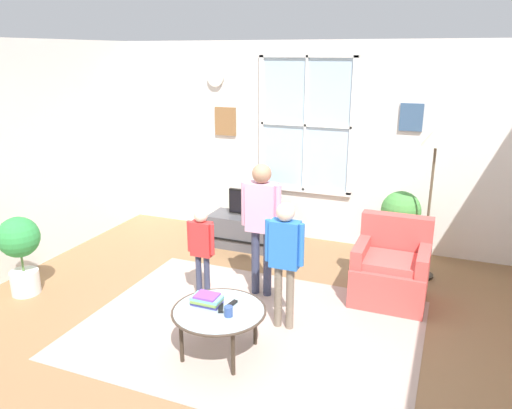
{
  "coord_description": "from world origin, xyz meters",
  "views": [
    {
      "loc": [
        1.82,
        -3.81,
        2.57
      ],
      "look_at": [
        0.09,
        0.49,
        1.13
      ],
      "focal_mm": 34.8,
      "sensor_mm": 36.0,
      "label": 1
    }
  ],
  "objects": [
    {
      "name": "potted_plant_corner",
      "position": [
        -2.4,
        -0.15,
        0.54
      ],
      "size": [
        0.44,
        0.44,
        0.88
      ],
      "color": "silver",
      "rests_on": "ground_plane"
    },
    {
      "name": "person_blue_shirt",
      "position": [
        0.47,
        0.25,
        0.79
      ],
      "size": [
        0.38,
        0.17,
        1.26
      ],
      "color": "#726656",
      "rests_on": "ground_plane"
    },
    {
      "name": "television",
      "position": [
        -0.66,
        2.03,
        0.63
      ],
      "size": [
        0.52,
        0.08,
        0.37
      ],
      "color": "#4C4C4C",
      "rests_on": "tv_stand"
    },
    {
      "name": "coffee_table",
      "position": [
        0.09,
        -0.38,
        0.4
      ],
      "size": [
        0.83,
        0.83,
        0.43
      ],
      "color": "#99B2B7",
      "rests_on": "ground_plane"
    },
    {
      "name": "ground_plane",
      "position": [
        0.0,
        0.0,
        -0.01
      ],
      "size": [
        6.3,
        5.94,
        0.02
      ],
      "primitive_type": "cube",
      "color": "olive"
    },
    {
      "name": "back_wall",
      "position": [
        -0.0,
        2.72,
        1.37
      ],
      "size": [
        5.7,
        0.17,
        2.71
      ],
      "color": "silver",
      "rests_on": "ground_plane"
    },
    {
      "name": "armchair",
      "position": [
        1.34,
        1.24,
        0.33
      ],
      "size": [
        0.76,
        0.74,
        0.87
      ],
      "color": "#D14C47",
      "rests_on": "ground_plane"
    },
    {
      "name": "floor_lamp",
      "position": [
        1.64,
        1.94,
        1.5
      ],
      "size": [
        0.32,
        0.32,
        1.79
      ],
      "color": "black",
      "rests_on": "ground_plane"
    },
    {
      "name": "area_rug",
      "position": [
        0.18,
        0.09,
        0.0
      ],
      "size": [
        3.17,
        2.39,
        0.01
      ],
      "primitive_type": "cube",
      "color": "tan",
      "rests_on": "ground_plane"
    },
    {
      "name": "person_pink_shirt",
      "position": [
        0.02,
        0.8,
        0.92
      ],
      "size": [
        0.44,
        0.2,
        1.47
      ],
      "color": "#333851",
      "rests_on": "ground_plane"
    },
    {
      "name": "remote_near_books",
      "position": [
        0.1,
        -0.36,
        0.44
      ],
      "size": [
        0.09,
        0.14,
        0.02
      ],
      "primitive_type": "cube",
      "rotation": [
        0.0,
        0.0,
        0.4
      ],
      "color": "black",
      "rests_on": "coffee_table"
    },
    {
      "name": "cup",
      "position": [
        0.21,
        -0.44,
        0.47
      ],
      "size": [
        0.07,
        0.07,
        0.09
      ],
      "primitive_type": "cylinder",
      "color": "#334C8C",
      "rests_on": "coffee_table"
    },
    {
      "name": "potted_plant_by_window",
      "position": [
        1.3,
        2.27,
        0.58
      ],
      "size": [
        0.49,
        0.49,
        0.93
      ],
      "color": "#9E6B4C",
      "rests_on": "ground_plane"
    },
    {
      "name": "person_red_shirt",
      "position": [
        -0.5,
        0.44,
        0.65
      ],
      "size": [
        0.31,
        0.14,
        1.03
      ],
      "color": "#333851",
      "rests_on": "ground_plane"
    },
    {
      "name": "remote_near_cup",
      "position": [
        0.16,
        -0.26,
        0.44
      ],
      "size": [
        0.06,
        0.14,
        0.02
      ],
      "primitive_type": "cube",
      "rotation": [
        0.0,
        0.0,
        -0.16
      ],
      "color": "black",
      "rests_on": "coffee_table"
    },
    {
      "name": "tv_stand",
      "position": [
        -0.66,
        2.03,
        0.22
      ],
      "size": [
        1.04,
        0.46,
        0.44
      ],
      "color": "#4C4C51",
      "rests_on": "ground_plane"
    },
    {
      "name": "book_stack",
      "position": [
        -0.05,
        -0.33,
        0.47
      ],
      "size": [
        0.26,
        0.17,
        0.1
      ],
      "color": "#403D90",
      "rests_on": "coffee_table"
    }
  ]
}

